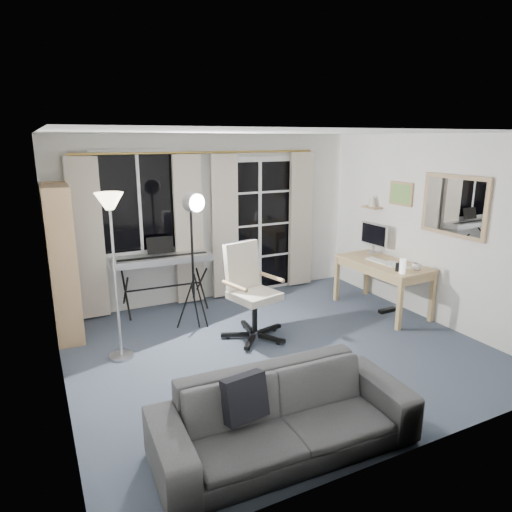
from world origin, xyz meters
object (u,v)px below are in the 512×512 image
Objects in this scene: torchiere_lamp at (111,227)px; sofa at (285,404)px; mug at (417,266)px; monitor at (374,235)px; keyboard_piano at (163,261)px; office_chair at (248,282)px; bookshelf at (60,267)px; studio_light at (194,219)px; desk at (383,268)px.

sofa is (0.84, -2.13, -1.06)m from torchiere_lamp.
monitor is at bearing 84.19° from mug.
keyboard_piano is 1.39m from office_chair.
bookshelf is 0.90× the size of sofa.
office_chair is (0.49, -0.45, -0.74)m from studio_light.
studio_light reaches higher than office_chair.
mug is at bearing 30.28° from sofa.
keyboard_piano is at bearing 84.65° from studio_light.
desk is 0.60m from monitor.
torchiere_lamp is 3.75m from mug.
torchiere_lamp is 3.62m from desk.
office_chair is at bearing -63.39° from studio_light.
mug is (3.62, -0.66, -0.70)m from torchiere_lamp.
studio_light is at bearing -71.59° from keyboard_piano.
studio_light is 2.88m from mug.
desk is 2.64× the size of monitor.
desk is 11.61× the size of mug.
bookshelf is 1.60× the size of office_chair.
monitor is at bearing -13.25° from keyboard_piano.
torchiere_lamp reaches higher than sofa.
studio_light reaches higher than desk.
monitor is 4.40× the size of mug.
studio_light is at bearing 123.77° from office_chair.
bookshelf is at bearing 139.39° from studio_light.
bookshelf is 1.04× the size of studio_light.
office_chair is at bearing -56.80° from keyboard_piano.
studio_light reaches higher than monitor.
studio_light is at bearing 175.76° from monitor.
torchiere_lamp is 1.70m from office_chair.
mug is at bearing -98.24° from monitor.
monitor is 3.80m from sofa.
torchiere_lamp is 1.08m from studio_light.
sofa is (-2.87, -2.42, -0.57)m from monitor.
keyboard_piano reaches higher than desk.
torchiere_lamp is 1.55m from keyboard_piano.
keyboard_piano is 0.66× the size of sofa.
bookshelf is at bearing 169.27° from monitor.
office_chair is 2.26× the size of monitor.
monitor is 0.98m from mug.
torchiere_lamp is at bearing -122.91° from keyboard_piano.
desk is (2.02, -0.09, -0.06)m from office_chair.
monitor is at bearing 63.95° from desk.
bookshelf is at bearing 139.84° from office_chair.
sofa is at bearing -146.12° from desk.
torchiere_lamp is at bearing 163.23° from office_chair.
keyboard_piano is (1.28, 0.22, -0.13)m from bookshelf.
keyboard_piano is 3.26m from sofa.
bookshelf is 2.22m from office_chair.
desk is 3.33m from sofa.
monitor is at bearing -4.66° from office_chair.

